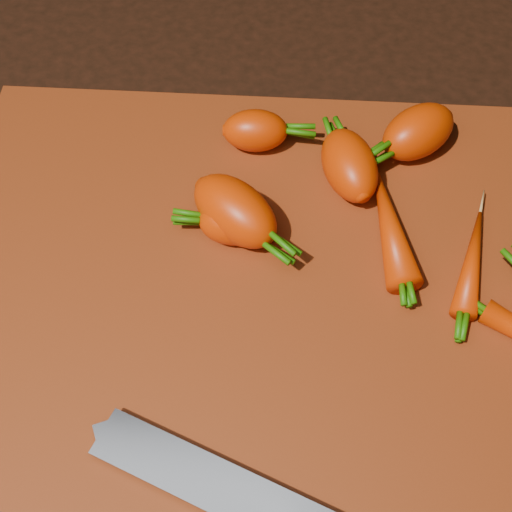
{
  "coord_description": "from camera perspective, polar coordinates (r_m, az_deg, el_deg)",
  "views": [
    {
      "loc": [
        0.02,
        -0.29,
        0.48
      ],
      "look_at": [
        0.0,
        0.01,
        0.03
      ],
      "focal_mm": 50.0,
      "sensor_mm": 36.0,
      "label": 1
    }
  ],
  "objects": [
    {
      "name": "ground",
      "position": [
        0.57,
        -0.06,
        -2.8
      ],
      "size": [
        2.0,
        2.0,
        0.01
      ],
      "primitive_type": "cube",
      "color": "black"
    },
    {
      "name": "cutting_board",
      "position": [
        0.56,
        -0.06,
        -2.22
      ],
      "size": [
        0.5,
        0.4,
        0.01
      ],
      "primitive_type": "cube",
      "color": "maroon",
      "rests_on": "ground"
    },
    {
      "name": "carrot_0",
      "position": [
        0.56,
        -1.9,
        2.66
      ],
      "size": [
        0.05,
        0.04,
        0.04
      ],
      "primitive_type": "ellipsoid",
      "rotation": [
        0.0,
        0.0,
        3.09
      ],
      "color": "#C42D00",
      "rests_on": "cutting_board"
    },
    {
      "name": "carrot_1",
      "position": [
        0.56,
        -1.69,
        3.63
      ],
      "size": [
        0.09,
        0.09,
        0.05
      ],
      "primitive_type": "ellipsoid",
      "rotation": [
        0.0,
        0.0,
        -0.72
      ],
      "color": "#C42D00",
      "rests_on": "cutting_board"
    },
    {
      "name": "carrot_2",
      "position": [
        0.6,
        7.48,
        7.22
      ],
      "size": [
        0.06,
        0.08,
        0.04
      ],
      "primitive_type": "ellipsoid",
      "rotation": [
        0.0,
        0.0,
        1.88
      ],
      "color": "#C42D00",
      "rests_on": "cutting_board"
    },
    {
      "name": "carrot_3",
      "position": [
        0.63,
        12.85,
        9.67
      ],
      "size": [
        0.08,
        0.08,
        0.04
      ],
      "primitive_type": "ellipsoid",
      "rotation": [
        0.0,
        0.0,
        3.81
      ],
      "color": "#C42D00",
      "rests_on": "cutting_board"
    },
    {
      "name": "carrot_4",
      "position": [
        0.62,
        -0.06,
        10.0
      ],
      "size": [
        0.06,
        0.04,
        0.04
      ],
      "primitive_type": "ellipsoid",
      "rotation": [
        0.0,
        0.0,
        0.04
      ],
      "color": "#C42D00",
      "rests_on": "cutting_board"
    },
    {
      "name": "carrot_6",
      "position": [
        0.57,
        16.9,
        -0.41
      ],
      "size": [
        0.04,
        0.1,
        0.02
      ],
      "primitive_type": "ellipsoid",
      "rotation": [
        0.0,
        0.0,
        1.33
      ],
      "color": "#C42D00",
      "rests_on": "cutting_board"
    },
    {
      "name": "carrot_8",
      "position": [
        0.57,
        10.67,
        2.34
      ],
      "size": [
        0.05,
        0.11,
        0.03
      ],
      "primitive_type": "ellipsoid",
      "rotation": [
        0.0,
        0.0,
        1.73
      ],
      "color": "#C42D00",
      "rests_on": "cutting_board"
    },
    {
      "name": "knife",
      "position": [
        0.48,
        -0.1,
        -19.23
      ],
      "size": [
        0.3,
        0.14,
        0.02
      ],
      "rotation": [
        0.0,
        0.0,
        -0.38
      ],
      "color": "gray",
      "rests_on": "cutting_board"
    }
  ]
}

